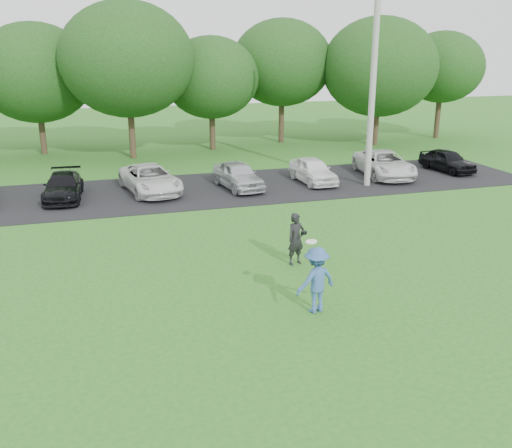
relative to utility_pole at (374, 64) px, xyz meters
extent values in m
plane|color=#26651D|center=(-7.81, -11.61, -5.46)|extent=(100.00, 100.00, 0.00)
cube|color=black|center=(-7.81, 1.39, -5.44)|extent=(32.00, 6.50, 0.03)
cylinder|color=#9C9C97|center=(0.00, 0.00, 0.00)|extent=(0.28, 0.28, 10.92)
imported|color=#355B96|center=(-7.28, -11.44, -4.62)|extent=(1.20, 0.87, 1.67)
cylinder|color=white|center=(-7.45, -11.46, -3.61)|extent=(0.27, 0.27, 0.06)
imported|color=black|center=(-6.64, -8.31, -4.67)|extent=(0.66, 0.53, 1.58)
cube|color=black|center=(-6.46, -8.49, -4.44)|extent=(0.16, 0.14, 0.10)
imported|color=black|center=(-13.45, 1.45, -4.89)|extent=(1.75, 3.79, 1.07)
imported|color=silver|center=(-9.80, 1.52, -4.83)|extent=(2.68, 4.56, 1.19)
imported|color=#B4B6BC|center=(-5.91, 1.10, -4.82)|extent=(1.90, 3.71, 1.21)
imported|color=white|center=(-2.23, 1.19, -4.84)|extent=(1.49, 3.48, 1.17)
imported|color=silver|center=(1.67, 1.45, -4.81)|extent=(2.59, 4.66, 1.23)
imported|color=black|center=(5.34, 1.57, -4.87)|extent=(1.75, 3.44, 1.12)
cylinder|color=#38281C|center=(-14.81, 12.79, -4.36)|extent=(0.36, 0.36, 2.20)
ellipsoid|color=#214C19|center=(-14.81, 12.79, -0.75)|extent=(6.68, 6.68, 5.68)
cylinder|color=#38281C|center=(-9.81, 9.99, -4.11)|extent=(0.36, 0.36, 2.70)
ellipsoid|color=#214C19|center=(-9.81, 9.99, 0.02)|extent=(7.42, 7.42, 6.31)
cylinder|color=#38281C|center=(-4.81, 11.39, -4.36)|extent=(0.36, 0.36, 2.20)
ellipsoid|color=#214C19|center=(-4.81, 11.39, -1.10)|extent=(5.76, 5.76, 4.90)
cylinder|color=#38281C|center=(0.19, 12.79, -4.11)|extent=(0.36, 0.36, 2.70)
ellipsoid|color=#214C19|center=(0.19, 12.79, -0.32)|extent=(6.50, 6.50, 5.53)
cylinder|color=#38281C|center=(5.69, 9.99, -4.36)|extent=(0.36, 0.36, 2.20)
ellipsoid|color=#214C19|center=(5.69, 9.99, -0.54)|extent=(7.24, 7.24, 6.15)
cylinder|color=#38281C|center=(11.19, 11.39, -4.11)|extent=(0.36, 0.36, 2.70)
ellipsoid|color=#214C19|center=(11.19, 11.39, -0.67)|extent=(5.58, 5.58, 4.74)
camera|label=1|loc=(-12.35, -23.28, 0.87)|focal=40.00mm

